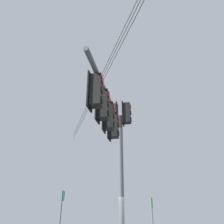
# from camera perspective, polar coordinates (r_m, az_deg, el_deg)

# --- Properties ---
(signal_mast_assembly) EXTENTS (5.06, 1.25, 6.37)m
(signal_mast_assembly) POSITION_cam_1_polar(r_m,az_deg,el_deg) (8.14, 0.42, -4.44)
(signal_mast_assembly) COLOR slate
(signal_mast_assembly) RESTS_ON ground
(route_sign_primary) EXTENTS (0.25, 0.27, 2.92)m
(route_sign_primary) POSITION_cam_1_polar(r_m,az_deg,el_deg) (10.64, -12.61, -24.46)
(route_sign_primary) COLOR slate
(route_sign_primary) RESTS_ON ground
(route_sign_secondary) EXTENTS (0.28, 0.12, 2.70)m
(route_sign_secondary) POSITION_cam_1_polar(r_m,az_deg,el_deg) (11.34, 10.01, -25.42)
(route_sign_secondary) COLOR slate
(route_sign_secondary) RESTS_ON ground
(overhead_wire_span) EXTENTS (22.45, 16.62, 1.37)m
(overhead_wire_span) POSITION_cam_1_polar(r_m,az_deg,el_deg) (12.98, -0.14, 12.88)
(overhead_wire_span) COLOR black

